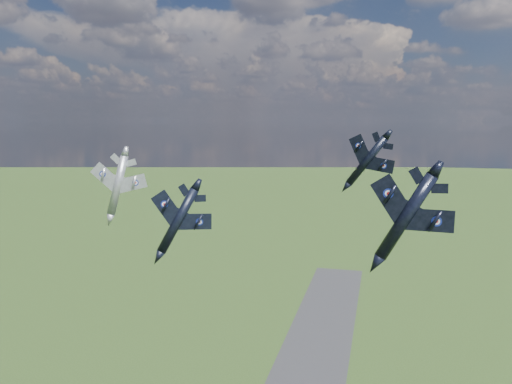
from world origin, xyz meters
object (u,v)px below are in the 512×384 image
(jet_lead_navy, at_px, (178,220))
(jet_right_navy, at_px, (406,217))
(jet_left_silver, at_px, (118,185))
(jet_high_navy, at_px, (367,161))

(jet_lead_navy, height_order, jet_right_navy, jet_right_navy)
(jet_right_navy, distance_m, jet_left_silver, 56.41)
(jet_high_navy, xyz_separation_m, jet_left_silver, (-44.89, -10.66, -4.60))
(jet_lead_navy, bearing_deg, jet_high_navy, 21.67)
(jet_lead_navy, distance_m, jet_high_navy, 37.93)
(jet_lead_navy, bearing_deg, jet_left_silver, 115.80)
(jet_lead_navy, distance_m, jet_right_navy, 33.16)
(jet_right_navy, bearing_deg, jet_lead_navy, 165.73)
(jet_lead_navy, relative_size, jet_right_navy, 0.95)
(jet_right_navy, height_order, jet_high_navy, jet_high_navy)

